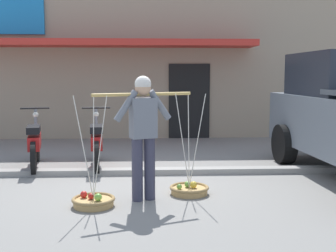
{
  "coord_description": "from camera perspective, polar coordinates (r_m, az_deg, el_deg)",
  "views": [
    {
      "loc": [
        0.05,
        -6.54,
        1.71
      ],
      "look_at": [
        0.4,
        0.6,
        0.85
      ],
      "focal_mm": 45.7,
      "sensor_mm": 36.0,
      "label": 1
    }
  ],
  "objects": [
    {
      "name": "sidewalk_curb",
      "position": [
        7.42,
        -3.11,
        -6.07
      ],
      "size": [
        20.0,
        0.24,
        0.1
      ],
      "primitive_type": "cube",
      "color": "gray",
      "rests_on": "ground"
    },
    {
      "name": "motorcycle_second_in_row",
      "position": [
        8.0,
        -9.5,
        -2.27
      ],
      "size": [
        0.54,
        1.82,
        1.09
      ],
      "color": "black",
      "rests_on": "ground"
    },
    {
      "name": "fruit_basket_right_side",
      "position": [
        5.74,
        -9.94,
        -9.74
      ],
      "size": [
        0.57,
        0.57,
        1.45
      ],
      "color": "tan",
      "rests_on": "ground"
    },
    {
      "name": "storefront_building",
      "position": [
        13.99,
        -6.22,
        8.42
      ],
      "size": [
        13.0,
        6.0,
        4.2
      ],
      "color": "tan",
      "rests_on": "ground"
    },
    {
      "name": "ground_plane",
      "position": [
        6.76,
        -3.14,
        -7.81
      ],
      "size": [
        90.0,
        90.0,
        0.0
      ],
      "primitive_type": "plane",
      "color": "gray"
    },
    {
      "name": "motorcycle_nearest_shop",
      "position": [
        8.19,
        -17.33,
        -2.28
      ],
      "size": [
        0.58,
        1.8,
        1.09
      ],
      "color": "black",
      "rests_on": "ground"
    },
    {
      "name": "fruit_basket_left_side",
      "position": [
        6.22,
        2.84,
        -8.37
      ],
      "size": [
        0.57,
        0.57,
        1.45
      ],
      "color": "tan",
      "rests_on": "ground"
    },
    {
      "name": "fruit_vendor",
      "position": [
        5.76,
        -3.32,
        -0.47
      ],
      "size": [
        1.32,
        0.55,
        1.7
      ],
      "color": "#38384C",
      "rests_on": "ground"
    }
  ]
}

